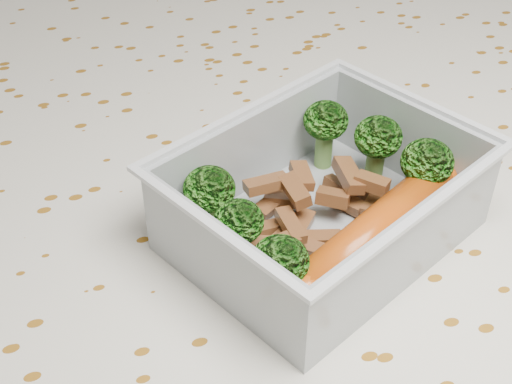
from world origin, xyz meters
name	(u,v)px	position (x,y,z in m)	size (l,w,h in m)	color
dining_table	(269,312)	(0.00, 0.00, 0.67)	(1.40, 0.90, 0.75)	brown
tablecloth	(270,265)	(0.00, 0.00, 0.72)	(1.46, 0.96, 0.19)	silver
lunch_container	(323,209)	(0.03, -0.02, 0.78)	(0.24, 0.21, 0.07)	#B7BEC4
broccoli_florets	(319,181)	(0.03, -0.01, 0.80)	(0.18, 0.15, 0.05)	#608C3F
meat_pile	(310,208)	(0.02, -0.01, 0.77)	(0.11, 0.07, 0.03)	brown
sausage	(376,232)	(0.05, -0.06, 0.78)	(0.15, 0.09, 0.03)	#B9470D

